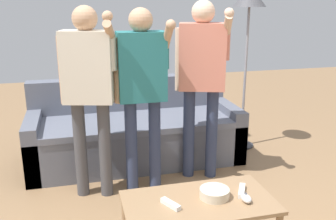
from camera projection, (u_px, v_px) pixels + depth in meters
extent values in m
cube|color=slate|center=(136.00, 141.00, 3.96)|extent=(2.16, 0.86, 0.41)
cube|color=slate|center=(136.00, 122.00, 3.83)|extent=(1.88, 0.74, 0.06)
cube|color=slate|center=(130.00, 96.00, 4.16)|extent=(2.16, 0.18, 0.42)
cube|color=slate|center=(35.00, 144.00, 3.70)|extent=(0.14, 0.86, 0.56)
cube|color=slate|center=(225.00, 127.00, 4.19)|extent=(0.14, 0.86, 0.56)
cube|color=#997551|center=(199.00, 202.00, 2.33)|extent=(0.94, 0.51, 0.03)
cylinder|color=#997551|center=(246.00, 207.00, 2.71)|extent=(0.04, 0.04, 0.42)
cylinder|color=beige|center=(214.00, 193.00, 2.36)|extent=(0.19, 0.19, 0.06)
ellipsoid|color=white|center=(246.00, 198.00, 2.31)|extent=(0.06, 0.09, 0.05)
cylinder|color=#4C4C51|center=(246.00, 194.00, 2.31)|extent=(0.02, 0.02, 0.01)
cylinder|color=#2D2D33|center=(241.00, 145.00, 4.39)|extent=(0.28, 0.28, 0.02)
cylinder|color=gray|center=(245.00, 79.00, 4.17)|extent=(0.03, 0.03, 1.56)
cylinder|color=#47474C|center=(81.00, 149.00, 3.19)|extent=(0.11, 0.11, 0.84)
cylinder|color=#47474C|center=(105.00, 149.00, 3.19)|extent=(0.11, 0.11, 0.84)
cube|color=beige|center=(88.00, 67.00, 2.99)|extent=(0.44, 0.31, 0.58)
sphere|color=tan|center=(85.00, 18.00, 2.88)|extent=(0.20, 0.20, 0.20)
cylinder|color=tan|center=(63.00, 70.00, 3.00)|extent=(0.07, 0.07, 0.55)
cylinder|color=beige|center=(112.00, 53.00, 2.96)|extent=(0.07, 0.07, 0.27)
cylinder|color=tan|center=(110.00, 32.00, 2.84)|extent=(0.13, 0.28, 0.20)
sphere|color=tan|center=(107.00, 16.00, 2.74)|extent=(0.08, 0.08, 0.08)
cylinder|color=#2D3856|center=(131.00, 147.00, 3.26)|extent=(0.10, 0.10, 0.83)
cylinder|color=#2D3856|center=(155.00, 145.00, 3.31)|extent=(0.10, 0.10, 0.83)
cube|color=#28757A|center=(142.00, 67.00, 3.09)|extent=(0.40, 0.21, 0.57)
sphere|color=tan|center=(141.00, 20.00, 2.98)|extent=(0.20, 0.20, 0.20)
cylinder|color=tan|center=(118.00, 71.00, 3.05)|extent=(0.07, 0.07, 0.54)
cylinder|color=#28757A|center=(165.00, 53.00, 3.10)|extent=(0.07, 0.07, 0.27)
cylinder|color=tan|center=(168.00, 36.00, 2.97)|extent=(0.07, 0.23, 0.24)
sphere|color=tan|center=(171.00, 25.00, 2.85)|extent=(0.08, 0.08, 0.08)
cylinder|color=#2D3856|center=(189.00, 133.00, 3.55)|extent=(0.11, 0.11, 0.86)
cylinder|color=#2D3856|center=(212.00, 134.00, 3.53)|extent=(0.11, 0.11, 0.86)
cube|color=#DB7F6B|center=(202.00, 57.00, 3.33)|extent=(0.46, 0.33, 0.59)
sphere|color=beige|center=(203.00, 12.00, 3.22)|extent=(0.20, 0.20, 0.20)
cylinder|color=beige|center=(179.00, 60.00, 3.35)|extent=(0.08, 0.08, 0.56)
cylinder|color=#DB7F6B|center=(226.00, 44.00, 3.29)|extent=(0.08, 0.08, 0.28)
cylinder|color=beige|center=(228.00, 26.00, 3.16)|extent=(0.14, 0.27, 0.23)
sphere|color=beige|center=(229.00, 13.00, 3.04)|extent=(0.08, 0.08, 0.08)
cube|color=white|center=(171.00, 204.00, 2.26)|extent=(0.10, 0.15, 0.03)
cylinder|color=silver|center=(168.00, 200.00, 2.28)|extent=(0.01, 0.01, 0.00)
cube|color=silver|center=(176.00, 205.00, 2.23)|extent=(0.02, 0.02, 0.00)
cube|color=white|center=(242.00, 191.00, 2.42)|extent=(0.11, 0.16, 0.03)
cylinder|color=silver|center=(242.00, 186.00, 2.44)|extent=(0.01, 0.01, 0.00)
cube|color=silver|center=(241.00, 192.00, 2.37)|extent=(0.02, 0.02, 0.00)
cube|color=white|center=(210.00, 192.00, 2.40)|extent=(0.07, 0.15, 0.03)
cylinder|color=silver|center=(210.00, 188.00, 2.42)|extent=(0.01, 0.01, 0.00)
cube|color=silver|center=(211.00, 193.00, 2.36)|extent=(0.02, 0.02, 0.00)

